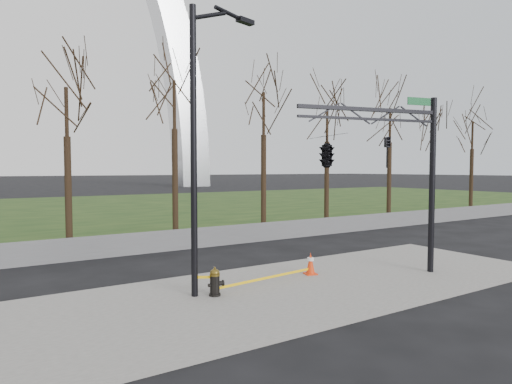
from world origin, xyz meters
TOP-DOWN VIEW (x-y plane):
  - ground at (0.00, 0.00)m, footprint 500.00×500.00m
  - sidewalk at (0.00, 0.00)m, footprint 18.00×6.00m
  - grass_strip at (0.00, 30.00)m, footprint 120.00×40.00m
  - guardrail at (0.00, 8.00)m, footprint 60.00×0.30m
  - gateway_arch at (0.00, 75.00)m, footprint 66.00×6.00m
  - tree_row at (3.89, 12.00)m, footprint 53.78×4.00m
  - fire_hydrant at (-2.56, 0.44)m, footprint 0.50×0.32m
  - traffic_cone at (1.25, 0.93)m, footprint 0.46×0.46m
  - street_light at (-2.83, 0.77)m, footprint 2.35×0.76m
  - traffic_signal_mast at (1.83, -0.20)m, footprint 4.97×2.54m
  - caution_tape at (-0.93, 0.67)m, footprint 4.31×0.50m

SIDE VIEW (x-z plane):
  - ground at x=0.00m, z-range 0.00..0.00m
  - grass_strip at x=0.00m, z-range 0.00..0.06m
  - sidewalk at x=0.00m, z-range 0.00..0.10m
  - caution_tape at x=-0.93m, z-range 0.13..0.54m
  - guardrail at x=0.00m, z-range 0.00..0.90m
  - traffic_cone at x=1.25m, z-range 0.10..0.83m
  - fire_hydrant at x=-2.56m, z-range 0.07..0.87m
  - traffic_signal_mast at x=1.83m, z-range 1.15..7.15m
  - tree_row at x=3.89m, z-range 0.00..9.08m
  - street_light at x=-2.83m, z-range 0.59..8.80m
  - gateway_arch at x=0.00m, z-range 0.00..65.00m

